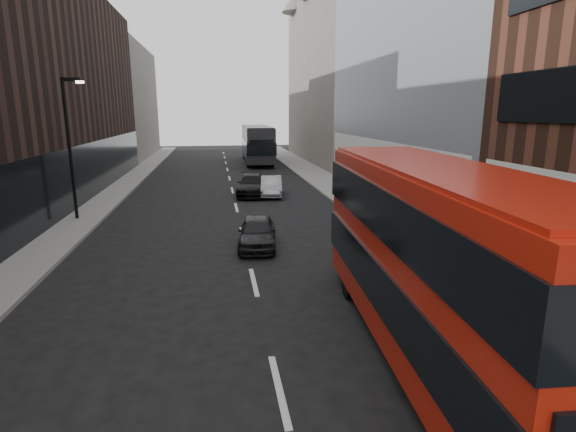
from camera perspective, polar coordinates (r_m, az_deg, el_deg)
name	(u,v)px	position (r m, az deg, el deg)	size (l,w,h in m)	color
sidewalk_right	(337,189)	(32.68, 6.25, 3.45)	(3.00, 80.00, 0.15)	slate
sidewalk_left	(113,195)	(32.27, -21.37, 2.49)	(2.00, 80.00, 0.15)	slate
building_modern_block	(423,37)	(30.15, 16.74, 20.94)	(5.03, 22.00, 20.00)	#9AA0A4
building_victorian	(328,73)	(51.75, 5.06, 17.67)	(6.50, 24.00, 21.00)	#635D57
building_left_mid	(69,91)	(37.54, -26.07, 14.09)	(5.00, 24.00, 14.00)	black
building_left_far	(126,103)	(58.98, -19.88, 13.33)	(5.00, 20.00, 13.00)	#635D57
street_lamp	(70,139)	(25.11, -25.92, 8.74)	(1.06, 0.22, 7.00)	black
red_bus	(435,254)	(10.50, 18.13, -4.64)	(3.34, 11.10, 4.43)	#B31A0B
grey_bus	(257,143)	(49.85, -3.95, 9.21)	(3.15, 12.42, 3.98)	black
car_a	(257,232)	(18.77, -3.92, -2.02)	(1.51, 3.76, 1.28)	black
car_b	(271,186)	(30.21, -2.15, 3.82)	(1.37, 3.93, 1.30)	#93969B
car_c	(252,185)	(30.53, -4.59, 3.97)	(1.94, 4.77, 1.38)	black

